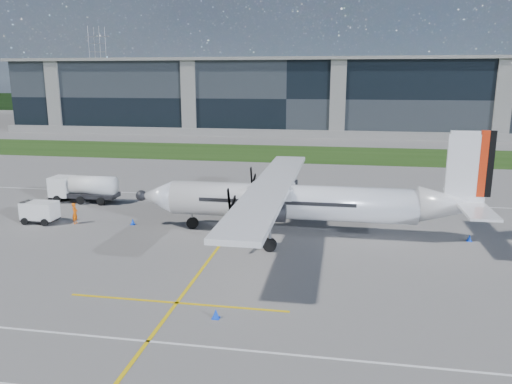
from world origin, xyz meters
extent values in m
plane|color=slate|center=(0.00, 40.00, 0.00)|extent=(400.00, 400.00, 0.00)
cube|color=#1E3E10|center=(0.00, 48.00, 0.02)|extent=(400.00, 18.00, 0.04)
cube|color=black|center=(0.00, 80.00, 7.50)|extent=(120.00, 20.00, 15.00)
cube|color=black|center=(0.00, 140.00, 3.00)|extent=(400.00, 6.00, 6.00)
cube|color=yellow|center=(3.00, 10.00, 0.01)|extent=(0.20, 70.00, 0.01)
imported|color=#F25907|center=(-9.92, 6.69, 0.98)|extent=(0.66, 0.86, 1.97)
cone|color=blue|center=(-5.19, 7.20, 0.25)|extent=(0.36, 0.36, 0.50)
cone|color=blue|center=(20.66, 7.46, 0.25)|extent=(0.36, 0.36, 0.50)
cone|color=blue|center=(6.29, 21.26, 0.25)|extent=(0.36, 0.36, 0.50)
cone|color=blue|center=(5.47, -7.32, 0.25)|extent=(0.36, 0.36, 0.50)
camera|label=1|loc=(11.34, -29.26, 11.61)|focal=35.00mm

